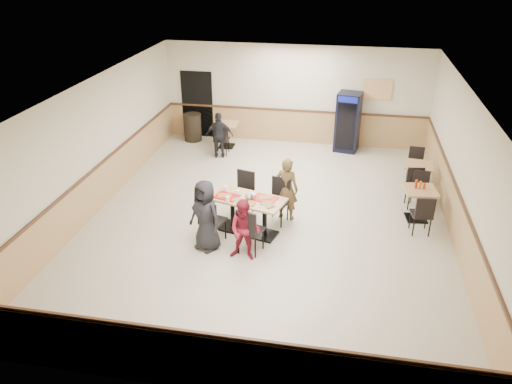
% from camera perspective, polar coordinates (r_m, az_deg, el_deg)
% --- Properties ---
extents(ground, '(10.00, 10.00, 0.00)m').
position_cam_1_polar(ground, '(11.40, 1.39, -3.06)').
color(ground, beige).
rests_on(ground, ground).
extents(room_shell, '(10.00, 10.00, 10.00)m').
position_cam_1_polar(room_shell, '(13.33, 10.77, 3.81)').
color(room_shell, silver).
rests_on(room_shell, ground).
extents(main_table, '(1.68, 1.14, 0.82)m').
position_cam_1_polar(main_table, '(10.63, -0.88, -2.04)').
color(main_table, black).
rests_on(main_table, ground).
extents(main_chairs, '(1.78, 2.09, 1.04)m').
position_cam_1_polar(main_chairs, '(10.66, -1.15, -2.10)').
color(main_chairs, black).
rests_on(main_chairs, ground).
extents(diner_woman_left, '(0.88, 0.77, 1.51)m').
position_cam_1_polar(diner_woman_left, '(10.03, -5.78, -2.70)').
color(diner_woman_left, black).
rests_on(diner_woman_left, ground).
extents(diner_woman_right, '(0.66, 0.53, 1.28)m').
position_cam_1_polar(diner_woman_right, '(9.71, -1.30, -4.39)').
color(diner_woman_right, maroon).
rests_on(diner_woman_right, ground).
extents(diner_man_opposite, '(0.60, 0.46, 1.47)m').
position_cam_1_polar(diner_man_opposite, '(11.11, 3.52, 0.36)').
color(diner_man_opposite, brown).
rests_on(diner_man_opposite, ground).
extents(lone_diner, '(0.83, 0.47, 1.34)m').
position_cam_1_polar(lone_diner, '(14.48, -4.21, 6.47)').
color(lone_diner, black).
rests_on(lone_diner, ground).
extents(tabletop_clutter, '(1.38, 0.70, 0.12)m').
position_cam_1_polar(tabletop_clutter, '(10.47, -1.18, -0.65)').
color(tabletop_clutter, red).
rests_on(tabletop_clutter, main_table).
extents(side_table_near, '(0.78, 0.78, 0.75)m').
position_cam_1_polar(side_table_near, '(11.73, 18.10, -0.81)').
color(side_table_near, black).
rests_on(side_table_near, ground).
extents(side_table_near_chair_south, '(0.49, 0.49, 0.95)m').
position_cam_1_polar(side_table_near_chair_south, '(11.21, 18.39, -2.31)').
color(side_table_near_chair_south, black).
rests_on(side_table_near_chair_south, ground).
extents(side_table_near_chair_north, '(0.49, 0.49, 0.95)m').
position_cam_1_polar(side_table_near_chair_north, '(12.27, 17.81, 0.36)').
color(side_table_near_chair_north, black).
rests_on(side_table_near_chair_north, ground).
extents(side_table_far, '(0.75, 0.75, 0.72)m').
position_cam_1_polar(side_table_far, '(13.10, 17.97, 2.06)').
color(side_table_far, black).
rests_on(side_table_far, ground).
extents(side_table_far_chair_south, '(0.47, 0.47, 0.92)m').
position_cam_1_polar(side_table_far_chair_south, '(12.59, 18.21, 0.89)').
color(side_table_far_chair_south, black).
rests_on(side_table_far_chair_south, ground).
extents(side_table_far_chair_north, '(0.47, 0.47, 0.92)m').
position_cam_1_polar(side_table_far_chair_north, '(13.64, 17.72, 2.97)').
color(side_table_far_chair_north, black).
rests_on(side_table_far_chair_north, ground).
extents(condiment_caddy, '(0.23, 0.06, 0.20)m').
position_cam_1_polar(condiment_caddy, '(11.62, 18.16, 0.80)').
color(condiment_caddy, '#A4320B').
rests_on(condiment_caddy, side_table_near).
extents(back_table, '(0.71, 0.71, 0.75)m').
position_cam_1_polar(back_table, '(15.31, -3.40, 6.95)').
color(back_table, black).
rests_on(back_table, ground).
extents(back_table_chair_lone, '(0.45, 0.45, 0.95)m').
position_cam_1_polar(back_table_chair_lone, '(14.77, -3.95, 6.09)').
color(back_table_chair_lone, black).
rests_on(back_table_chair_lone, ground).
extents(pepsi_cooler, '(0.77, 0.77, 1.76)m').
position_cam_1_polar(pepsi_cooler, '(15.14, 10.45, 7.86)').
color(pepsi_cooler, black).
rests_on(pepsi_cooler, ground).
extents(trash_bin, '(0.55, 0.55, 0.86)m').
position_cam_1_polar(trash_bin, '(15.96, -7.25, 7.35)').
color(trash_bin, black).
rests_on(trash_bin, ground).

